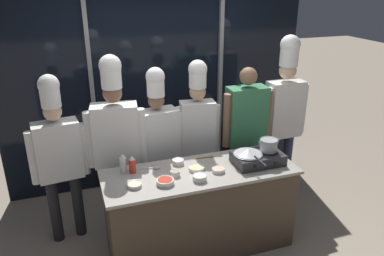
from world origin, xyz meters
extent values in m
plane|color=gray|center=(0.00, 0.00, 0.00)|extent=(24.00, 24.00, 0.00)
cube|color=black|center=(0.00, 1.57, 1.35)|extent=(3.95, 0.04, 2.70)
cube|color=gray|center=(-0.84, 1.53, 1.35)|extent=(0.05, 0.05, 2.70)
cube|color=gray|center=(0.84, 1.53, 1.35)|extent=(0.05, 0.05, 2.70)
cube|color=#4C3D2D|center=(0.00, 0.00, 0.43)|extent=(1.83, 0.64, 0.86)
cube|color=#A39E93|center=(0.00, 0.00, 0.87)|extent=(1.89, 0.68, 0.03)
cube|color=#28282B|center=(0.59, -0.04, 0.94)|extent=(0.49, 0.31, 0.11)
cylinder|color=black|center=(0.48, -0.04, 1.00)|extent=(0.20, 0.20, 0.01)
cylinder|color=black|center=(0.48, -0.21, 0.94)|extent=(0.03, 0.01, 0.03)
cylinder|color=black|center=(0.71, -0.04, 1.00)|extent=(0.20, 0.20, 0.01)
cylinder|color=black|center=(0.71, -0.21, 0.94)|extent=(0.03, 0.01, 0.03)
cylinder|color=#ADAFB5|center=(0.48, -0.04, 1.01)|extent=(0.27, 0.27, 0.01)
cone|color=#ADAFB5|center=(0.48, -0.04, 1.04)|extent=(0.29, 0.29, 0.05)
cylinder|color=black|center=(0.48, -0.29, 1.05)|extent=(0.02, 0.22, 0.02)
cylinder|color=#93969B|center=(0.71, -0.04, 1.07)|extent=(0.17, 0.17, 0.12)
torus|color=#93969B|center=(0.71, -0.04, 1.13)|extent=(0.18, 0.18, 0.01)
torus|color=#93969B|center=(0.61, -0.04, 1.11)|extent=(0.01, 0.05, 0.05)
torus|color=#93969B|center=(0.80, -0.04, 1.11)|extent=(0.01, 0.05, 0.05)
cylinder|color=white|center=(-0.71, 0.21, 0.96)|extent=(0.06, 0.06, 0.15)
cone|color=white|center=(-0.71, 0.21, 1.06)|extent=(0.05, 0.05, 0.04)
cylinder|color=red|center=(-0.63, 0.18, 0.96)|extent=(0.07, 0.07, 0.14)
cone|color=white|center=(-0.63, 0.18, 1.04)|extent=(0.06, 0.06, 0.04)
cylinder|color=silver|center=(-0.07, -0.17, 0.91)|extent=(0.13, 0.13, 0.05)
torus|color=silver|center=(-0.07, -0.17, 0.94)|extent=(0.13, 0.13, 0.01)
cylinder|color=silver|center=(-0.07, -0.17, 0.93)|extent=(0.11, 0.11, 0.03)
cylinder|color=silver|center=(-0.26, -0.02, 0.91)|extent=(0.09, 0.09, 0.05)
torus|color=silver|center=(-0.26, -0.02, 0.94)|extent=(0.09, 0.09, 0.01)
cylinder|color=#9E896B|center=(-0.26, -0.02, 0.93)|extent=(0.08, 0.08, 0.03)
cylinder|color=silver|center=(-0.66, -0.09, 0.90)|extent=(0.13, 0.13, 0.03)
torus|color=silver|center=(-0.66, -0.09, 0.92)|extent=(0.13, 0.13, 0.01)
cylinder|color=beige|center=(-0.66, -0.09, 0.91)|extent=(0.11, 0.11, 0.02)
cylinder|color=silver|center=(-0.39, -0.13, 0.91)|extent=(0.16, 0.16, 0.04)
torus|color=silver|center=(-0.39, -0.13, 0.93)|extent=(0.17, 0.17, 0.01)
cylinder|color=#B22D1E|center=(-0.39, -0.13, 0.92)|extent=(0.13, 0.13, 0.02)
cylinder|color=silver|center=(0.15, -0.08, 0.90)|extent=(0.12, 0.12, 0.04)
torus|color=silver|center=(0.15, -0.08, 0.92)|extent=(0.13, 0.13, 0.01)
cylinder|color=#EAA893|center=(0.15, -0.08, 0.91)|extent=(0.10, 0.10, 0.02)
cylinder|color=silver|center=(-0.16, 0.20, 0.91)|extent=(0.12, 0.12, 0.05)
torus|color=silver|center=(-0.16, 0.20, 0.93)|extent=(0.12, 0.12, 0.01)
cylinder|color=silver|center=(-0.16, 0.20, 0.92)|extent=(0.10, 0.10, 0.03)
cylinder|color=silver|center=(-0.03, 0.03, 0.90)|extent=(0.15, 0.15, 0.03)
torus|color=silver|center=(-0.03, 0.03, 0.92)|extent=(0.16, 0.16, 0.01)
cylinder|color=#E0C689|center=(-0.03, 0.03, 0.91)|extent=(0.13, 0.13, 0.02)
cube|color=#B2B5BA|center=(-0.49, 0.20, 0.89)|extent=(0.14, 0.05, 0.01)
ellipsoid|color=#B2B5BA|center=(-0.39, 0.18, 0.89)|extent=(0.07, 0.05, 0.02)
cube|color=olive|center=(0.10, 0.25, 0.89)|extent=(0.14, 0.02, 0.01)
ellipsoid|color=olive|center=(0.20, 0.24, 0.89)|extent=(0.07, 0.04, 0.02)
cylinder|color=#232326|center=(-1.16, 0.62, 0.37)|extent=(0.11, 0.11, 0.73)
cylinder|color=#232326|center=(-1.40, 0.59, 0.37)|extent=(0.11, 0.11, 0.73)
cube|color=white|center=(-1.28, 0.61, 1.03)|extent=(0.45, 0.27, 0.59)
cylinder|color=white|center=(-1.04, 0.60, 1.01)|extent=(0.09, 0.09, 0.55)
cylinder|color=white|center=(-1.52, 0.54, 1.01)|extent=(0.09, 0.09, 0.55)
sphere|color=beige|center=(-1.28, 0.61, 1.44)|extent=(0.17, 0.17, 0.17)
cylinder|color=white|center=(-1.28, 0.61, 1.59)|extent=(0.18, 0.18, 0.22)
sphere|color=white|center=(-1.28, 0.61, 1.70)|extent=(0.20, 0.20, 0.20)
cylinder|color=#4C4C51|center=(-0.58, 0.57, 0.40)|extent=(0.12, 0.12, 0.80)
cylinder|color=#4C4C51|center=(-0.83, 0.61, 0.40)|extent=(0.12, 0.12, 0.80)
cube|color=white|center=(-0.71, 0.59, 1.12)|extent=(0.49, 0.31, 0.65)
cylinder|color=white|center=(-0.46, 0.51, 1.10)|extent=(0.09, 0.09, 0.60)
cylinder|color=white|center=(-0.97, 0.59, 1.10)|extent=(0.09, 0.09, 0.60)
sphere|color=brown|center=(-0.71, 0.59, 1.57)|extent=(0.19, 0.19, 0.19)
cylinder|color=white|center=(-0.71, 0.59, 1.73)|extent=(0.20, 0.20, 0.22)
sphere|color=white|center=(-0.71, 0.59, 1.84)|extent=(0.22, 0.22, 0.22)
cylinder|color=#232326|center=(-0.14, 0.66, 0.37)|extent=(0.11, 0.11, 0.73)
cylinder|color=#232326|center=(-0.38, 0.63, 0.37)|extent=(0.11, 0.11, 0.73)
cube|color=white|center=(-0.26, 0.64, 1.03)|extent=(0.47, 0.29, 0.59)
cylinder|color=white|center=(-0.01, 0.65, 1.00)|extent=(0.09, 0.09, 0.54)
cylinder|color=white|center=(-0.50, 0.57, 1.00)|extent=(0.09, 0.09, 0.54)
sphere|color=brown|center=(-0.26, 0.64, 1.43)|extent=(0.17, 0.17, 0.17)
cylinder|color=white|center=(-0.26, 0.64, 1.58)|extent=(0.18, 0.18, 0.21)
sphere|color=white|center=(-0.26, 0.64, 1.68)|extent=(0.20, 0.20, 0.20)
cylinder|color=#2D3856|center=(0.31, 0.66, 0.38)|extent=(0.10, 0.10, 0.75)
cylinder|color=#2D3856|center=(0.10, 0.68, 0.38)|extent=(0.10, 0.10, 0.75)
cube|color=white|center=(0.21, 0.67, 1.05)|extent=(0.41, 0.25, 0.61)
cylinder|color=white|center=(0.42, 0.61, 1.04)|extent=(0.08, 0.08, 0.56)
cylinder|color=white|center=(-0.01, 0.67, 1.04)|extent=(0.08, 0.08, 0.56)
sphere|color=tan|center=(0.21, 0.67, 1.47)|extent=(0.18, 0.18, 0.18)
cylinder|color=white|center=(0.21, 0.67, 1.62)|extent=(0.19, 0.19, 0.20)
sphere|color=white|center=(0.21, 0.67, 1.72)|extent=(0.20, 0.20, 0.20)
cylinder|color=#4C4C51|center=(0.89, 0.57, 0.41)|extent=(0.12, 0.12, 0.83)
cylinder|color=#4C4C51|center=(0.64, 0.58, 0.41)|extent=(0.12, 0.12, 0.83)
cube|color=#33754C|center=(0.76, 0.57, 1.16)|extent=(0.45, 0.24, 0.67)
cylinder|color=brown|center=(1.01, 0.54, 1.15)|extent=(0.09, 0.09, 0.62)
cylinder|color=brown|center=(0.51, 0.54, 1.15)|extent=(0.09, 0.09, 0.62)
sphere|color=brown|center=(0.76, 0.57, 1.62)|extent=(0.20, 0.20, 0.20)
cylinder|color=#2D3856|center=(1.40, 0.62, 0.42)|extent=(0.11, 0.11, 0.83)
cylinder|color=#2D3856|center=(1.17, 0.62, 0.42)|extent=(0.11, 0.11, 0.83)
cube|color=white|center=(1.29, 0.62, 1.17)|extent=(0.43, 0.23, 0.67)
cylinder|color=white|center=(1.53, 0.59, 1.15)|extent=(0.09, 0.09, 0.62)
cylinder|color=white|center=(1.05, 0.58, 1.15)|extent=(0.09, 0.09, 0.62)
sphere|color=beige|center=(1.29, 0.62, 1.63)|extent=(0.20, 0.20, 0.20)
cylinder|color=white|center=(1.29, 0.62, 1.81)|extent=(0.21, 0.21, 0.24)
sphere|color=white|center=(1.29, 0.62, 1.93)|extent=(0.23, 0.23, 0.23)
camera|label=1|loc=(-1.12, -3.00, 2.62)|focal=35.00mm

